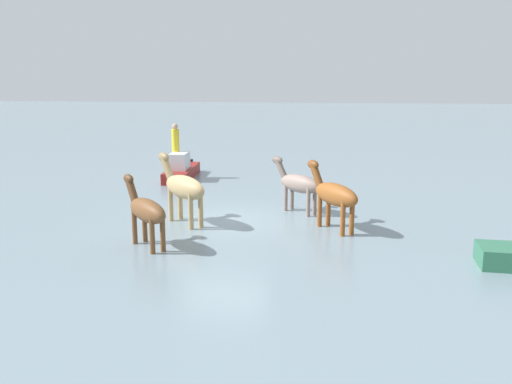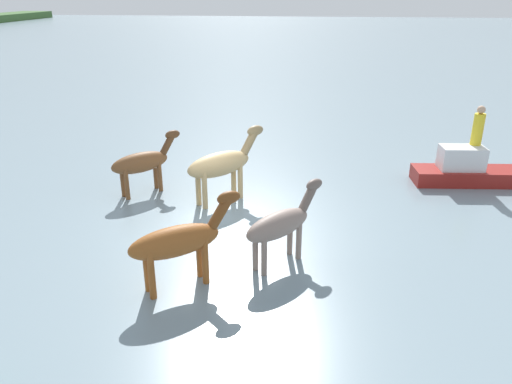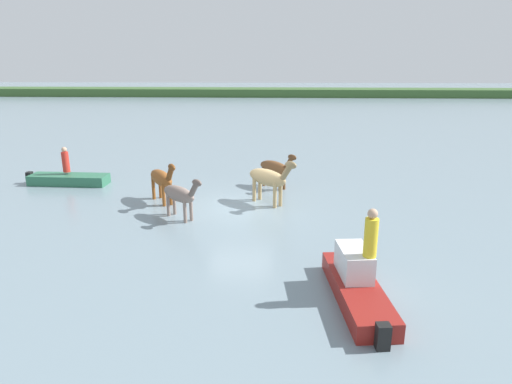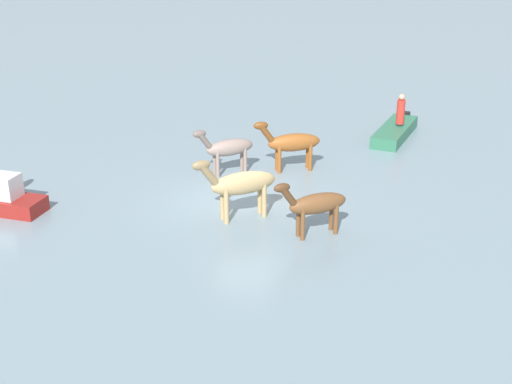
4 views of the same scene
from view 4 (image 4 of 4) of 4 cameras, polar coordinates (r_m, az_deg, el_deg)
ground_plane at (r=21.48m, az=-1.34°, el=-0.81°), size 193.99×193.99×0.00m
horse_dark_mare at (r=19.93m, az=-1.30°, el=0.67°), size 2.09×2.05×1.97m
horse_gray_outer at (r=23.73m, az=2.95°, el=4.07°), size 1.69×2.12×1.83m
horse_chestnut_trailing at (r=23.44m, az=-2.35°, el=3.64°), size 1.86×1.70×1.70m
horse_mid_herd at (r=19.00m, az=4.91°, el=-1.00°), size 1.80×1.79×1.71m
boat_launch_far at (r=28.09m, az=11.36°, el=4.76°), size 3.86×1.13×0.71m
person_spotter_bow at (r=27.88m, az=11.83°, el=6.63°), size 0.32×0.32×1.19m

